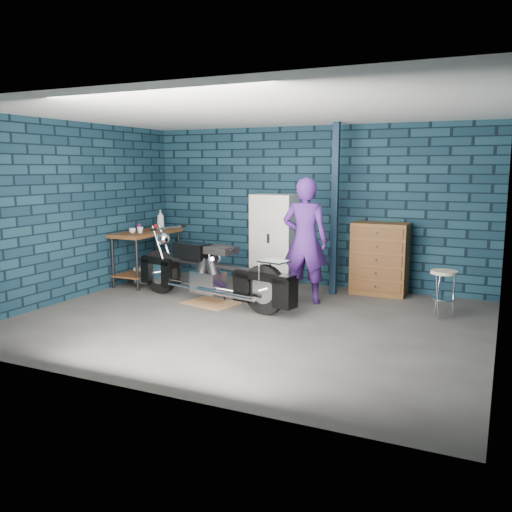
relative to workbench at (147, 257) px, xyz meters
The scene contains 16 objects.
ground 3.07m from the workbench, 27.86° to the right, with size 6.00×6.00×0.00m, color #52504D.
room_walls 3.17m from the workbench, 17.86° to the right, with size 6.02×5.01×2.71m.
support_post 3.39m from the workbench, ahead, with size 0.10×0.10×2.70m, color #112438.
workbench is the anchor object (origin of this frame).
drip_mat 2.01m from the workbench, 25.31° to the right, with size 0.78×0.58×0.01m, color #986C42.
motorcycle 1.96m from the workbench, 25.31° to the right, with size 2.49×0.68×1.10m, color black, non-canonical shape.
person 3.04m from the workbench, ahead, with size 0.68×0.45×1.87m, color #4B217E.
storage_bin 0.32m from the workbench, 28.91° to the left, with size 0.44×0.31×0.27m, color gray.
locker 2.26m from the workbench, 21.37° to the left, with size 0.73×0.52×1.56m, color silver.
tool_chest 3.98m from the workbench, 11.78° to the left, with size 0.86×0.48×1.15m, color brown.
shop_stool 4.99m from the workbench, ahead, with size 0.35×0.35×0.65m, color #BFB090, non-canonical shape.
cup_a 0.60m from the workbench, 96.49° to the right, with size 0.11×0.11×0.09m, color #BFB090.
cup_b 0.57m from the workbench, 76.02° to the right, with size 0.11×0.11×0.10m, color #BFB090.
mug_purple 0.54m from the workbench, behind, with size 0.09×0.09×0.12m, color #531A69.
mug_red 0.57m from the workbench, 87.41° to the left, with size 0.07×0.07×0.10m, color maroon.
bottle 0.79m from the workbench, 93.89° to the left, with size 0.13×0.13×0.34m, color gray.
Camera 1 is at (3.02, -6.28, 2.01)m, focal length 38.00 mm.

